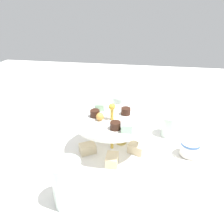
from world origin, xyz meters
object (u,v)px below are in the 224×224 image
Objects in this scene: butter_knife_left at (38,137)px; tiered_serving_stand at (112,137)px; water_glass_tall_right at (68,184)px; teacup_with_saucer at (189,150)px; water_glass_short_left at (170,126)px; butter_knife_right at (185,207)px; water_glass_mid_back at (120,109)px.

tiered_serving_stand is at bearing 98.83° from butter_knife_left.
water_glass_tall_right is 0.34m from butter_knife_left.
butter_knife_left is at bearing 88.18° from teacup_with_saucer.
water_glass_short_left reaches higher than butter_knife_left.
tiered_serving_stand is 0.29m from butter_knife_right.
water_glass_tall_right is (-0.22, 0.06, 0.01)m from tiered_serving_stand.
water_glass_mid_back is (0.40, 0.21, 0.05)m from butter_knife_right.
water_glass_tall_right reaches higher than butter_knife_right.
water_glass_mid_back is at bearing 51.75° from teacup_with_saucer.
water_glass_mid_back is (0.43, -0.06, -0.01)m from water_glass_tall_right.
teacup_with_saucer is 0.53× the size of butter_knife_right.
water_glass_tall_right is at bearing 127.62° from teacup_with_saucer.
water_glass_mid_back is (0.18, -0.27, 0.05)m from butter_knife_left.
teacup_with_saucer is at bearing -87.02° from tiered_serving_stand.
teacup_with_saucer is (0.24, -0.31, -0.03)m from water_glass_tall_right.
teacup_with_saucer is at bearing -156.41° from water_glass_short_left.
water_glass_short_left is at bearing -111.76° from water_glass_mid_back.
butter_knife_left is 1.00× the size of butter_knife_right.
butter_knife_right is (-0.32, -0.01, -0.04)m from water_glass_short_left.
butter_knife_left and butter_knife_right have the same top height.
tiered_serving_stand reaches higher than water_glass_short_left.
water_glass_tall_right is at bearing 55.48° from butter_knife_left.
teacup_with_saucer is 0.32m from water_glass_mid_back.
tiered_serving_stand is 3.09× the size of teacup_with_saucer.
water_glass_short_left is at bearing 23.59° from teacup_with_saucer.
water_glass_short_left is at bearing -35.86° from water_glass_tall_right.
water_glass_short_left is (0.13, -0.19, -0.01)m from tiered_serving_stand.
tiered_serving_stand is 0.24m from teacup_with_saucer.
butter_knife_left is 0.33m from water_glass_mid_back.
water_glass_mid_back is (0.08, 0.20, 0.02)m from water_glass_short_left.
butter_knife_right is at bearing -83.33° from water_glass_tall_right.
water_glass_tall_right is 1.32× the size of teacup_with_saucer.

